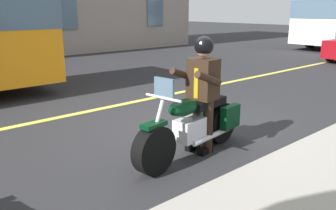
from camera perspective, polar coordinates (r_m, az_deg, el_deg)
name	(u,v)px	position (r m, az deg, el deg)	size (l,w,h in m)	color
ground_plane	(183,126)	(6.54, 2.43, -3.42)	(80.00, 80.00, 0.00)	#28282B
lane_center_stripe	(123,104)	(8.05, -7.39, 0.12)	(60.00, 0.16, 0.01)	#E5DB4C
motorcycle_main	(194,126)	(5.16, 4.23, -3.38)	(2.22, 0.78, 1.26)	black
rider_main	(202,85)	(5.15, 5.61, 3.30)	(0.67, 0.61, 1.74)	black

